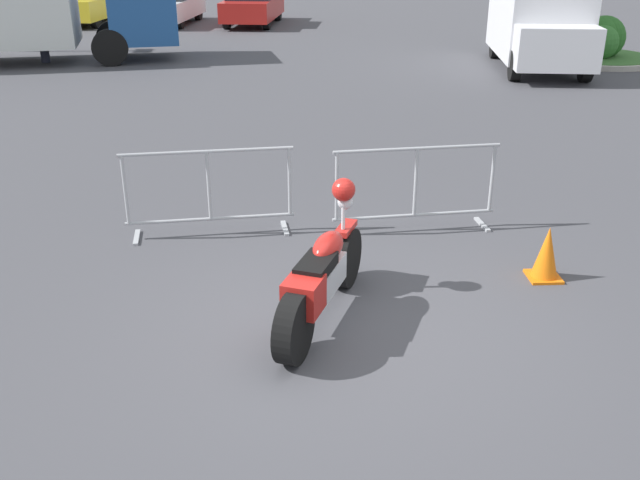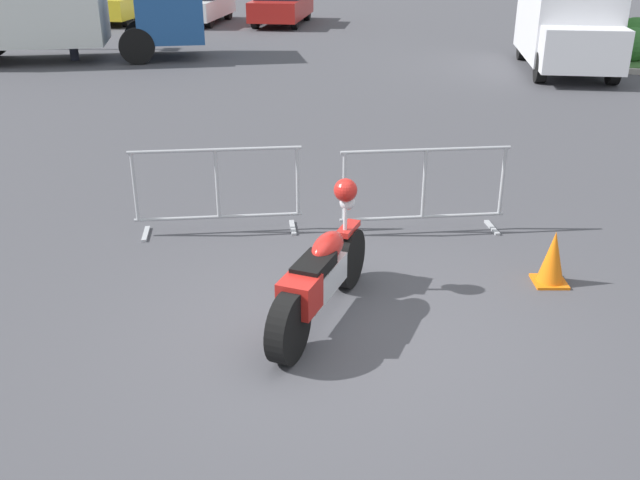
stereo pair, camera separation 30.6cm
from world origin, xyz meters
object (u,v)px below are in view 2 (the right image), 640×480
object	(u,v)px
crowd_barrier_far	(423,190)
parked_car_white	(199,4)
motorcycle	(320,276)
box_truck	(41,0)
delivery_van	(566,21)
parked_car_red	(281,4)
crowd_barrier_near	(217,190)
pedestrian	(70,26)
parked_car_silver	(32,3)
parked_car_yellow	(120,2)
traffic_cone	(552,258)

from	to	relation	value
crowd_barrier_far	parked_car_white	size ratio (longest dim) A/B	0.46
motorcycle	box_truck	world-z (taller)	box_truck
delivery_van	parked_car_red	world-z (taller)	delivery_van
crowd_barrier_near	pedestrian	distance (m)	13.61
parked_car_silver	pedestrian	size ratio (longest dim) A/B	2.76
motorcycle	pedestrian	size ratio (longest dim) A/B	1.21
delivery_van	parked_car_silver	size ratio (longest dim) A/B	1.12
motorcycle	parked_car_yellow	distance (m)	24.47
crowd_barrier_far	traffic_cone	world-z (taller)	crowd_barrier_far
crowd_barrier_far	box_truck	xyz separation A→B (m)	(-8.82, 12.24, 1.08)
crowd_barrier_near	box_truck	xyz separation A→B (m)	(-6.33, 12.24, 1.08)
parked_car_red	traffic_cone	bearing A→B (deg)	-161.58
delivery_van	pedestrian	bearing A→B (deg)	-88.86
crowd_barrier_near	delivery_van	world-z (taller)	delivery_van
parked_car_red	traffic_cone	world-z (taller)	parked_car_red
parked_car_red	pedestrian	bearing A→B (deg)	153.89
parked_car_white	crowd_barrier_far	bearing A→B (deg)	-155.84
parked_car_yellow	parked_car_red	bearing A→B (deg)	-88.23
parked_car_red	traffic_cone	xyz separation A→B (m)	(3.89, -21.73, -0.46)
parked_car_silver	parked_car_red	distance (m)	9.50
crowd_barrier_far	parked_car_silver	bearing A→B (deg)	120.91
box_truck	traffic_cone	xyz separation A→B (m)	(10.00, -13.62, -1.35)
parked_car_white	parked_car_red	xyz separation A→B (m)	(3.17, -0.31, 0.03)
crowd_barrier_far	parked_car_red	xyz separation A→B (m)	(-2.71, 20.35, 0.19)
parked_car_silver	parked_car_yellow	size ratio (longest dim) A/B	1.00
crowd_barrier_far	pedestrian	xyz separation A→B (m)	(-8.18, 12.36, 0.37)
parked_car_yellow	pedestrian	xyz separation A→B (m)	(0.87, -8.71, 0.15)
parked_car_white	traffic_cone	world-z (taller)	parked_car_white
delivery_van	pedestrian	distance (m)	13.37
motorcycle	parked_car_yellow	size ratio (longest dim) A/B	0.44
crowd_barrier_near	pedestrian	size ratio (longest dim) A/B	1.20
delivery_van	parked_car_yellow	size ratio (longest dim) A/B	1.12
box_truck	pedestrian	world-z (taller)	box_truck
crowd_barrier_near	crowd_barrier_far	xyz separation A→B (m)	(2.49, 0.00, 0.00)
crowd_barrier_near	parked_car_yellow	distance (m)	22.07
motorcycle	parked_car_red	distance (m)	22.52
motorcycle	delivery_van	size ratio (longest dim) A/B	0.39
box_truck	pedestrian	xyz separation A→B (m)	(0.65, 0.12, -0.72)
motorcycle	parked_car_white	xyz separation A→B (m)	(-4.63, 22.78, 0.26)
crowd_barrier_near	delivery_van	distance (m)	13.30
parked_car_silver	parked_car_white	world-z (taller)	parked_car_silver
parked_car_white	parked_car_red	distance (m)	3.18
pedestrian	crowd_barrier_far	bearing A→B (deg)	-103.24
parked_car_silver	traffic_cone	size ratio (longest dim) A/B	7.90
parked_car_silver	parked_car_red	bearing A→B (deg)	-81.99
box_truck	parked_car_red	bearing A→B (deg)	43.32
crowd_barrier_near	traffic_cone	world-z (taller)	crowd_barrier_near
box_truck	parked_car_silver	size ratio (longest dim) A/B	1.71
box_truck	parked_car_yellow	size ratio (longest dim) A/B	1.71
crowd_barrier_near	box_truck	bearing A→B (deg)	117.35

